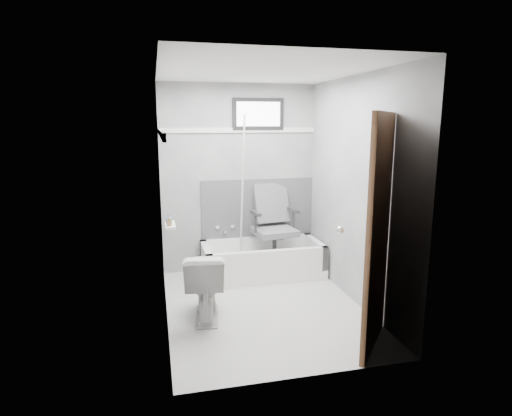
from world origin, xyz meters
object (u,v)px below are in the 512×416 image
object	(u,v)px
toilet	(205,284)
door	(427,242)
soap_bottle_b	(169,218)
soap_bottle_a	(169,221)
bathtub	(263,259)
office_chair	(275,226)

from	to	relation	value
toilet	door	bearing A→B (deg)	151.42
soap_bottle_b	soap_bottle_a	bearing A→B (deg)	-90.00
bathtub	office_chair	bearing A→B (deg)	16.35
office_chair	soap_bottle_b	size ratio (longest dim) A/B	10.83
office_chair	soap_bottle_a	distance (m)	1.63
soap_bottle_a	soap_bottle_b	size ratio (longest dim) A/B	1.03
bathtub	door	distance (m)	2.47
bathtub	soap_bottle_a	bearing A→B (deg)	-144.56
office_chair	door	bearing A→B (deg)	-82.93
office_chair	toilet	distance (m)	1.50
soap_bottle_a	bathtub	bearing A→B (deg)	35.44
office_chair	bathtub	bearing A→B (deg)	-171.14
bathtub	toilet	world-z (taller)	toilet
toilet	office_chair	bearing A→B (deg)	-125.38
soap_bottle_a	door	bearing A→B (deg)	-35.76
toilet	door	xyz separation A→B (m)	(1.60, -1.19, 0.66)
door	office_chair	bearing A→B (deg)	104.56
office_chair	door	xyz separation A→B (m)	(0.59, -2.26, 0.37)
bathtub	toilet	xyz separation A→B (m)	(-0.84, -1.02, 0.13)
toilet	door	distance (m)	2.10
office_chair	soap_bottle_b	bearing A→B (deg)	-158.54
toilet	soap_bottle_b	distance (m)	0.77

